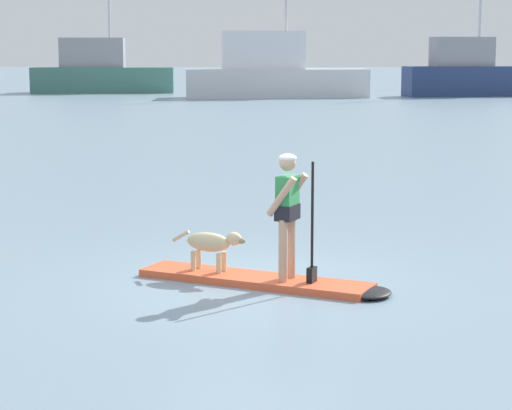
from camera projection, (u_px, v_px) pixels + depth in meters
ground_plane at (255, 283)px, 12.77m from camera, size 400.00×400.00×0.00m
paddleboard at (270, 281)px, 12.66m from camera, size 3.45×2.05×0.10m
person_paddler at (288, 207)px, 12.39m from camera, size 0.68×0.60×1.66m
dog at (212, 244)px, 12.96m from camera, size 1.04×0.53×0.57m
moored_boat_far_starboard at (101, 72)px, 73.89m from camera, size 11.04×4.41×12.77m
moored_boat_far_port at (273, 73)px, 65.78m from camera, size 12.70×4.07×10.77m
moored_boat_center at (469, 74)px, 67.75m from camera, size 9.80×4.08×11.59m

